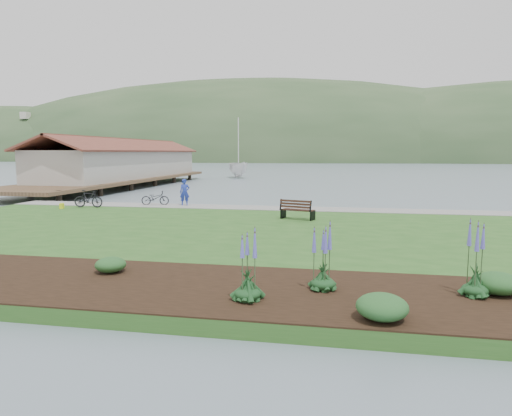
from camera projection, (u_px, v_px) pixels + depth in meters
The scene contains 18 objects.
ground at pixel (246, 234), 21.55m from camera, with size 600.00×600.00×0.00m, color slate.
lawn at pixel (236, 238), 19.58m from camera, with size 34.00×20.00×0.40m, color #27541D.
shoreline_path at pixel (269, 208), 28.23m from camera, with size 34.00×2.20×0.03m, color gray.
garden_bed at pixel (281, 291), 11.39m from camera, with size 24.00×4.40×0.04m, color black.
far_hillside at pixel (382, 162), 183.64m from camera, with size 580.00×80.00×38.00m, color #314D2B, non-canonical shape.
pier_pavilion at pixel (124, 163), 51.76m from camera, with size 8.00×36.00×5.40m.
park_bench at pixel (297, 209), 23.50m from camera, with size 1.86×1.22×1.07m.
person at pixel (185, 190), 29.47m from camera, with size 0.74×0.51×2.04m, color #2235A0.
bicycle_a at pixel (155, 198), 29.87m from camera, with size 1.79×0.62×0.93m, color black.
bicycle_b at pixel (88, 199), 28.58m from camera, with size 1.82×0.53×1.10m, color black.
sailboat at pixel (239, 178), 68.37m from camera, with size 10.77×10.97×28.39m, color silver.
pannier at pixel (62, 206), 28.03m from camera, with size 0.20×0.31×0.33m, color yellow.
echium_0 at pixel (248, 273), 10.53m from camera, with size 0.62×0.62×1.77m.
echium_1 at pixel (323, 261), 11.33m from camera, with size 0.62×0.62×1.82m.
echium_2 at pixel (476, 267), 10.82m from camera, with size 0.62×0.62×1.90m.
shrub_0 at pixel (111, 265), 13.05m from camera, with size 0.87×0.87×0.44m, color #1E4C21.
shrub_1 at pixel (382, 307), 9.35m from camera, with size 1.07×1.07×0.53m, color #1E4C21.
shrub_2 at pixel (498, 283), 11.03m from camera, with size 1.06×1.06×0.53m, color #1E4C21.
Camera 1 is at (4.43, -20.78, 3.86)m, focal length 32.00 mm.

